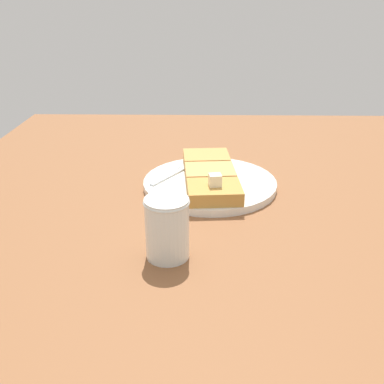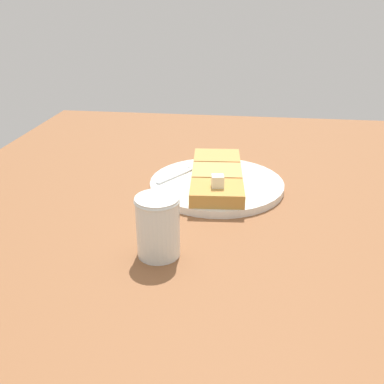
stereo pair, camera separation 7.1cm
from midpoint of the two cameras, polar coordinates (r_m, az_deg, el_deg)
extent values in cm
cube|color=brown|center=(83.02, 1.48, -0.55)|extent=(113.07, 113.07, 2.49)
cylinder|color=silver|center=(83.52, -0.04, 1.09)|extent=(25.90, 25.90, 1.40)
torus|color=#2F2D39|center=(83.40, -0.04, 1.28)|extent=(25.90, 25.90, 0.80)
cube|color=#B7863D|center=(75.28, 0.32, -0.06)|extent=(8.40, 10.03, 2.48)
cube|color=tan|center=(82.76, -0.04, 2.32)|extent=(8.40, 10.03, 2.48)
cube|color=tan|center=(90.35, -0.34, 4.30)|extent=(8.40, 10.03, 2.48)
cube|color=#F8ECC6|center=(74.32, 0.38, 1.54)|extent=(2.21, 2.39, 2.12)
cube|color=silver|center=(84.79, -5.64, 1.99)|extent=(8.81, 6.30, 0.36)
cube|color=silver|center=(89.37, -3.00, 3.30)|extent=(3.55, 3.38, 0.36)
cube|color=silver|center=(92.05, -2.27, 3.98)|extent=(2.84, 2.04, 0.36)
cube|color=silver|center=(91.74, -1.99, 3.91)|extent=(2.84, 2.04, 0.36)
cube|color=silver|center=(91.44, -1.71, 3.84)|extent=(2.84, 2.04, 0.36)
cube|color=silver|center=(91.13, -1.43, 3.77)|extent=(2.84, 2.04, 0.36)
cylinder|color=#481E06|center=(60.77, -6.67, -5.53)|extent=(5.71, 5.71, 7.57)
cylinder|color=silver|center=(60.39, -6.70, -4.90)|extent=(6.20, 6.20, 9.10)
torus|color=silver|center=(58.48, -6.90, -1.41)|extent=(6.45, 6.45, 0.50)
camera|label=1|loc=(0.04, -92.86, -1.32)|focal=40.00mm
camera|label=2|loc=(0.04, 87.14, 1.32)|focal=40.00mm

